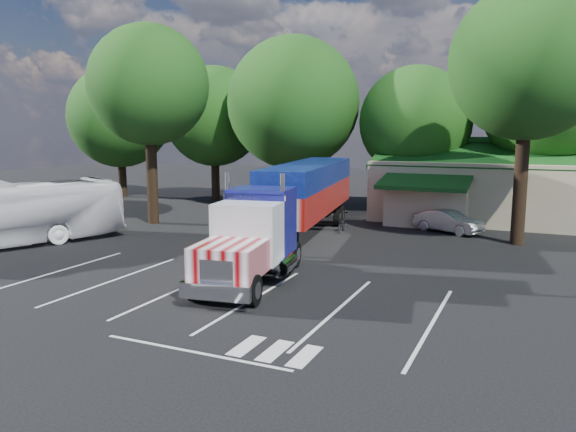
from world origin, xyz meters
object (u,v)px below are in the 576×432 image
at_px(woman, 283,243).
at_px(tour_bus, 1,215).
at_px(semi_truck, 297,199).
at_px(silver_sedan, 448,221).
at_px(bicycle, 342,225).

relative_size(woman, tour_bus, 0.13).
height_order(semi_truck, tour_bus, semi_truck).
distance_m(tour_bus, silver_sedan, 24.78).
relative_size(semi_truck, silver_sedan, 5.16).
bearing_deg(bicycle, tour_bus, -149.06).
distance_m(semi_truck, tour_bus, 15.40).
relative_size(bicycle, silver_sedan, 0.40).
bearing_deg(tour_bus, bicycle, 62.05).
distance_m(bicycle, silver_sedan, 6.30).
distance_m(woman, silver_sedan, 12.09).
height_order(woman, bicycle, woman).
height_order(semi_truck, bicycle, semi_truck).
relative_size(woman, bicycle, 1.01).
height_order(woman, silver_sedan, woman).
relative_size(semi_truck, tour_bus, 1.71).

